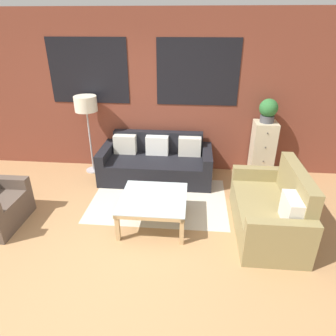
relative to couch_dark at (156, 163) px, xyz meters
The scene contains 9 objects.
ground_plane 1.99m from the couch_dark, 97.97° to the right, with size 16.00×16.00×0.00m, color #AD7F51.
wall_back_brick 1.25m from the couch_dark, 119.41° to the left, with size 8.40×0.09×2.80m.
rug 0.83m from the couch_dark, 80.04° to the right, with size 2.14×1.48×0.00m.
couch_dark is the anchor object (origin of this frame).
settee_vintage 2.22m from the couch_dark, 39.31° to the right, with size 0.80×1.49×0.92m.
coffee_table 1.38m from the couch_dark, 84.42° to the right, with size 0.90×0.90×0.42m.
floor_lamp 1.57m from the couch_dark, behind, with size 0.39×0.39×1.43m.
drawer_cabinet 1.90m from the couch_dark, ahead, with size 0.39×0.39×1.04m.
potted_plant 2.12m from the couch_dark, ahead, with size 0.31×0.31×0.40m.
Camera 1 is at (0.92, -2.88, 2.59)m, focal length 32.00 mm.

